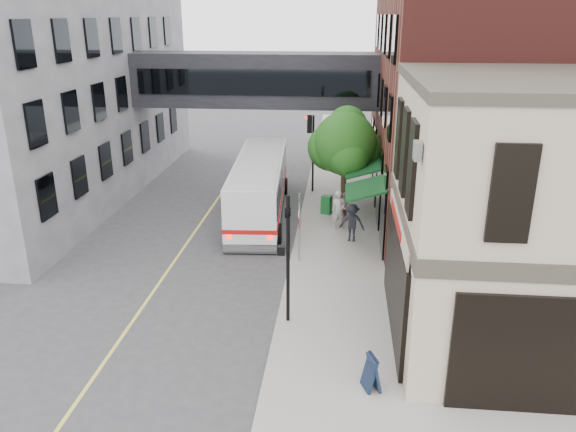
% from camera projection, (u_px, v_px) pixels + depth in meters
% --- Properties ---
extents(ground, '(120.00, 120.00, 0.00)m').
position_uv_depth(ground, '(269.00, 356.00, 17.52)').
color(ground, '#38383A').
rests_on(ground, ground).
extents(sidewalk_main, '(4.00, 60.00, 0.15)m').
position_uv_depth(sidewalk_main, '(339.00, 210.00, 30.41)').
color(sidewalk_main, gray).
rests_on(sidewalk_main, ground).
extents(corner_building, '(10.19, 8.12, 8.45)m').
position_uv_depth(corner_building, '(567.00, 218.00, 17.14)').
color(corner_building, tan).
rests_on(corner_building, ground).
extents(brick_building, '(13.76, 18.00, 14.00)m').
position_uv_depth(brick_building, '(502.00, 79.00, 28.27)').
color(brick_building, '#4D1C18').
rests_on(brick_building, ground).
extents(opposite_building, '(14.00, 24.00, 14.00)m').
position_uv_depth(opposite_building, '(6.00, 72.00, 31.67)').
color(opposite_building, slate).
rests_on(opposite_building, ground).
extents(skyway_bridge, '(14.00, 3.18, 3.00)m').
position_uv_depth(skyway_bridge, '(256.00, 79.00, 32.43)').
color(skyway_bridge, black).
rests_on(skyway_bridge, ground).
extents(traffic_signal_near, '(0.44, 0.22, 4.60)m').
position_uv_depth(traffic_signal_near, '(287.00, 244.00, 18.34)').
color(traffic_signal_near, black).
rests_on(traffic_signal_near, sidewalk_main).
extents(traffic_signal_far, '(0.53, 0.28, 4.50)m').
position_uv_depth(traffic_signal_far, '(311.00, 138.00, 32.27)').
color(traffic_signal_far, black).
rests_on(traffic_signal_far, sidewalk_main).
extents(street_sign_pole, '(0.08, 0.75, 3.00)m').
position_uv_depth(street_sign_pole, '(299.00, 221.00, 23.38)').
color(street_sign_pole, gray).
rests_on(street_sign_pole, sidewalk_main).
extents(street_tree, '(3.80, 3.20, 5.60)m').
position_uv_depth(street_tree, '(345.00, 143.00, 28.36)').
color(street_tree, '#382619').
rests_on(street_tree, sidewalk_main).
extents(lane_marking, '(0.12, 40.00, 0.01)m').
position_uv_depth(lane_marking, '(194.00, 233.00, 27.33)').
color(lane_marking, '#D8CC4C').
rests_on(lane_marking, ground).
extents(bus, '(3.20, 11.12, 2.96)m').
position_uv_depth(bus, '(259.00, 184.00, 29.41)').
color(bus, silver).
rests_on(bus, ground).
extents(pedestrian_a, '(0.82, 0.67, 1.92)m').
position_uv_depth(pedestrian_a, '(339.00, 210.00, 27.19)').
color(pedestrian_a, beige).
rests_on(pedestrian_a, sidewalk_main).
extents(pedestrian_b, '(0.91, 0.84, 1.50)m').
position_uv_depth(pedestrian_b, '(345.00, 207.00, 28.29)').
color(pedestrian_b, '#BE7B88').
rests_on(pedestrian_b, sidewalk_main).
extents(pedestrian_c, '(1.25, 0.84, 1.79)m').
position_uv_depth(pedestrian_c, '(352.00, 223.00, 25.74)').
color(pedestrian_c, black).
rests_on(pedestrian_c, sidewalk_main).
extents(newspaper_box, '(0.61, 0.57, 0.98)m').
position_uv_depth(newspaper_box, '(327.00, 205.00, 29.44)').
color(newspaper_box, '#166328').
rests_on(newspaper_box, sidewalk_main).
extents(sandwich_board, '(0.56, 0.68, 1.05)m').
position_uv_depth(sandwich_board, '(372.00, 373.00, 15.60)').
color(sandwich_board, '#101B32').
rests_on(sandwich_board, sidewalk_main).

